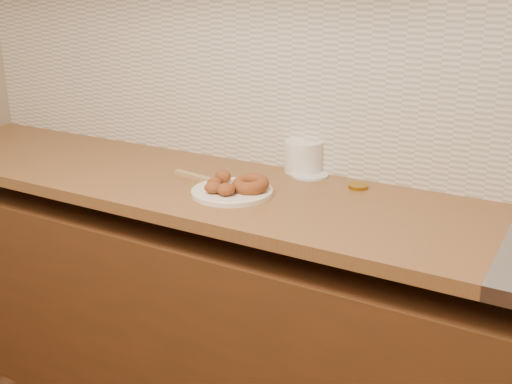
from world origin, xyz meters
TOP-DOWN VIEW (x-y plane):
  - wall_back at (0.00, 2.00)m, footprint 4.00×0.02m
  - base_cabinet at (0.00, 1.69)m, footprint 3.60×0.60m
  - butcher_block at (-0.65, 1.69)m, footprint 2.30×0.62m
  - backsplash at (0.00, 1.99)m, footprint 3.60×0.02m
  - donut_plate at (-0.31, 1.63)m, footprint 0.26×0.26m
  - ring_donut at (-0.26, 1.65)m, footprint 0.13×0.13m
  - fried_dough_chunks at (-0.34, 1.61)m, footprint 0.14×0.17m
  - plastic_tub at (-0.22, 1.96)m, footprint 0.15×0.15m
  - tub_lid at (-0.18, 1.93)m, footprint 0.14×0.14m
  - brass_jar_lid at (0.02, 1.89)m, footprint 0.08×0.08m
  - wooden_utensil at (-0.50, 1.70)m, footprint 0.20×0.06m

SIDE VIEW (x-z plane):
  - base_cabinet at x=0.00m, z-range 0.00..0.77m
  - butcher_block at x=-0.65m, z-range 0.86..0.90m
  - tub_lid at x=-0.18m, z-range 0.90..0.91m
  - brass_jar_lid at x=0.02m, z-range 0.90..0.91m
  - donut_plate at x=-0.31m, z-range 0.90..0.91m
  - wooden_utensil at x=-0.50m, z-range 0.90..0.92m
  - fried_dough_chunks at x=-0.34m, z-range 0.91..0.96m
  - ring_donut at x=-0.26m, z-range 0.91..0.96m
  - plastic_tub at x=-0.22m, z-range 0.90..1.01m
  - backsplash at x=0.00m, z-range 0.90..1.50m
  - wall_back at x=0.00m, z-range 0.00..2.70m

